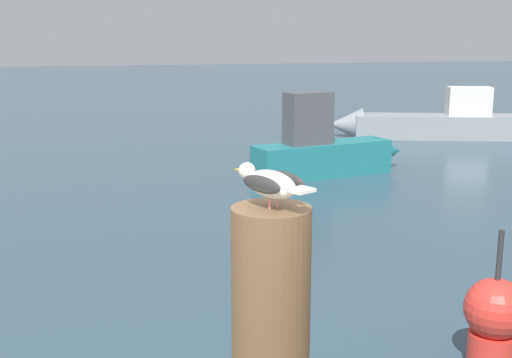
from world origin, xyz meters
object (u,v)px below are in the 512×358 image
channel_buoy (494,320)px  mooring_post (271,338)px  boat_grey (424,123)px  boat_teal (328,150)px  seagull (270,183)px

channel_buoy → mooring_post: bearing=-135.1°
boat_grey → channel_buoy: boat_grey is taller
boat_grey → boat_teal: size_ratio=1.53×
mooring_post → channel_buoy: size_ratio=0.76×
boat_teal → channel_buoy: 8.46m
boat_grey → boat_teal: bearing=-135.5°
seagull → boat_grey: bearing=61.4°
mooring_post → boat_teal: 11.92m
seagull → boat_grey: (8.41, 15.43, -2.08)m
channel_buoy → boat_grey: bearing=66.0°
seagull → channel_buoy: seagull is taller
seagull → boat_teal: (4.04, 11.13, -1.95)m
seagull → boat_teal: size_ratio=0.10×
seagull → boat_grey: size_ratio=0.07×
boat_grey → channel_buoy: (-5.63, -12.66, 0.05)m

